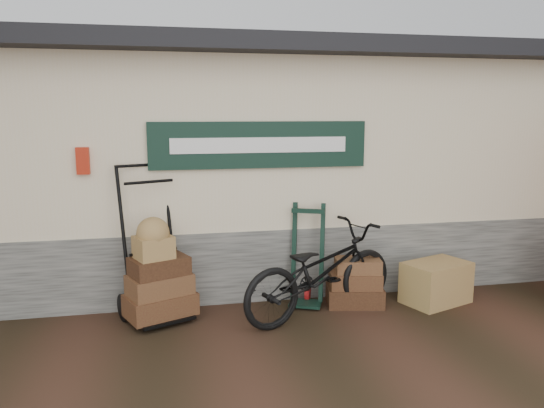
# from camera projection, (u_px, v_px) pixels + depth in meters

# --- Properties ---
(ground) EXTENTS (80.00, 80.00, 0.00)m
(ground) POSITION_uv_depth(u_px,v_px,m) (304.00, 331.00, 5.72)
(ground) COLOR black
(ground) RESTS_ON ground
(station_building) EXTENTS (14.40, 4.10, 3.20)m
(station_building) POSITION_uv_depth(u_px,v_px,m) (258.00, 160.00, 8.08)
(station_building) COLOR #4C4C47
(station_building) RESTS_ON ground
(porter_trolley) EXTENTS (1.09, 0.97, 1.79)m
(porter_trolley) POSITION_uv_depth(u_px,v_px,m) (151.00, 241.00, 5.99)
(porter_trolley) COLOR black
(porter_trolley) RESTS_ON ground
(green_barrow) EXTENTS (0.56, 0.53, 1.24)m
(green_barrow) POSITION_uv_depth(u_px,v_px,m) (307.00, 255.00, 6.44)
(green_barrow) COLOR black
(green_barrow) RESTS_ON ground
(suitcase_stack) EXTENTS (0.74, 0.54, 0.59)m
(suitcase_stack) POSITION_uv_depth(u_px,v_px,m) (355.00, 281.00, 6.45)
(suitcase_stack) COLOR #341C10
(suitcase_stack) RESTS_ON ground
(wicker_hamper) EXTENTS (0.91, 0.75, 0.51)m
(wicker_hamper) POSITION_uv_depth(u_px,v_px,m) (436.00, 282.00, 6.55)
(wicker_hamper) COLOR olive
(wicker_hamper) RESTS_ON ground
(bicycle) EXTENTS (1.43, 2.18, 1.20)m
(bicycle) POSITION_uv_depth(u_px,v_px,m) (321.00, 266.00, 6.04)
(bicycle) COLOR black
(bicycle) RESTS_ON ground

